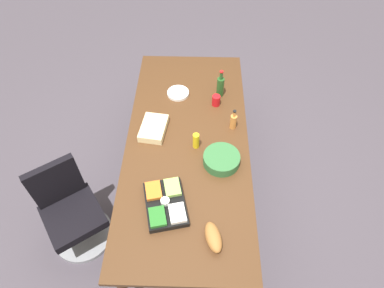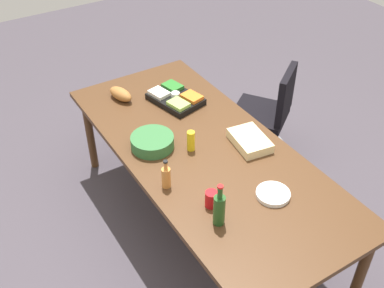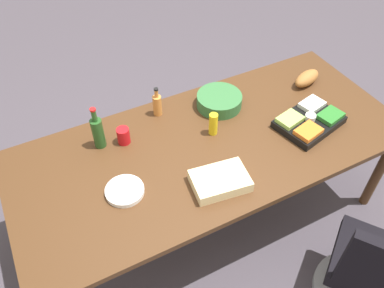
% 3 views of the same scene
% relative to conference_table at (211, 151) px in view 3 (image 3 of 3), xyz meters
% --- Properties ---
extents(ground_plane, '(10.00, 10.00, 0.00)m').
position_rel_conference_table_xyz_m(ground_plane, '(0.00, 0.00, -0.73)').
color(ground_plane, '#463F48').
extents(conference_table, '(2.52, 1.10, 0.79)m').
position_rel_conference_table_xyz_m(conference_table, '(0.00, 0.00, 0.00)').
color(conference_table, '#4A2D18').
rests_on(conference_table, ground).
extents(office_chair, '(0.67, 0.67, 0.91)m').
position_rel_conference_table_xyz_m(office_chair, '(0.52, -1.03, -0.38)').
color(office_chair, gray).
rests_on(office_chair, ground).
extents(veggie_tray, '(0.48, 0.39, 0.09)m').
position_rel_conference_table_xyz_m(veggie_tray, '(0.66, -0.14, 0.10)').
color(veggie_tray, black).
rests_on(veggie_tray, conference_table).
extents(red_solo_cup, '(0.09, 0.09, 0.11)m').
position_rel_conference_table_xyz_m(red_solo_cup, '(-0.49, 0.27, 0.12)').
color(red_solo_cup, red).
rests_on(red_solo_cup, conference_table).
extents(dressing_bottle, '(0.07, 0.07, 0.22)m').
position_rel_conference_table_xyz_m(dressing_bottle, '(-0.19, 0.42, 0.15)').
color(dressing_bottle, '#D1813A').
rests_on(dressing_bottle, conference_table).
extents(paper_plate_stack, '(0.27, 0.27, 0.03)m').
position_rel_conference_table_xyz_m(paper_plate_stack, '(-0.63, -0.11, 0.08)').
color(paper_plate_stack, white).
rests_on(paper_plate_stack, conference_table).
extents(sheet_cake, '(0.35, 0.26, 0.07)m').
position_rel_conference_table_xyz_m(sheet_cake, '(-0.12, -0.31, 0.10)').
color(sheet_cake, beige).
rests_on(sheet_cake, conference_table).
extents(wine_bottle, '(0.08, 0.08, 0.30)m').
position_rel_conference_table_xyz_m(wine_bottle, '(-0.63, 0.31, 0.18)').
color(wine_bottle, '#234F20').
rests_on(wine_bottle, conference_table).
extents(salad_bowl, '(0.33, 0.33, 0.09)m').
position_rel_conference_table_xyz_m(salad_bowl, '(0.23, 0.30, 0.11)').
color(salad_bowl, '#326A37').
rests_on(salad_bowl, conference_table).
extents(mustard_bottle, '(0.07, 0.07, 0.16)m').
position_rel_conference_table_xyz_m(mustard_bottle, '(0.05, 0.08, 0.14)').
color(mustard_bottle, yellow).
rests_on(mustard_bottle, conference_table).
extents(bread_loaf, '(0.26, 0.17, 0.10)m').
position_rel_conference_table_xyz_m(bread_loaf, '(0.93, 0.22, 0.12)').
color(bread_loaf, '#A36731').
rests_on(bread_loaf, conference_table).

